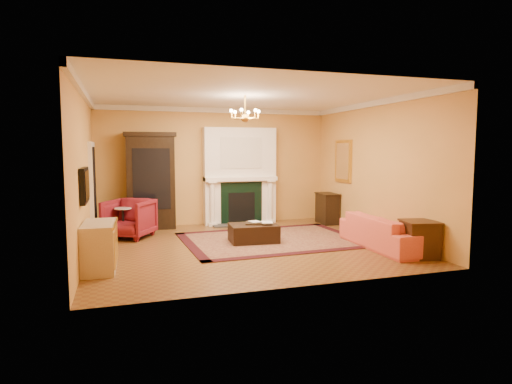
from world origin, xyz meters
name	(u,v)px	position (x,y,z in m)	size (l,w,h in m)	color
floor	(245,246)	(0.00, 0.00, -0.01)	(6.00, 5.50, 0.02)	brown
ceiling	(245,95)	(0.00, 0.00, 3.01)	(6.00, 5.50, 0.02)	white
wall_back	(216,166)	(0.00, 2.76, 1.50)	(6.00, 0.02, 3.00)	#D99E4E
wall_front	(300,181)	(0.00, -2.76, 1.50)	(6.00, 0.02, 3.00)	#D99E4E
wall_left	(83,174)	(-3.01, 0.00, 1.50)	(0.02, 5.50, 3.00)	#D99E4E
wall_right	(376,169)	(3.01, 0.00, 1.50)	(0.02, 5.50, 3.00)	#D99E4E
fireplace	(240,178)	(0.60, 2.57, 1.19)	(1.90, 0.70, 2.50)	white
crown_molding	(233,103)	(0.00, 0.96, 2.94)	(6.00, 5.50, 0.12)	silver
doorway	(93,191)	(-2.95, 1.70, 1.05)	(0.08, 1.05, 2.10)	silver
tv_panel	(85,185)	(-2.95, -0.60, 1.35)	(0.09, 0.95, 0.58)	black
gilt_mirror	(343,161)	(2.97, 1.40, 1.65)	(0.06, 0.76, 1.05)	gold
chandelier	(245,115)	(0.00, 0.00, 2.61)	(0.63, 0.55, 0.53)	gold
oriental_rug	(272,239)	(0.71, 0.34, 0.01)	(3.73, 2.80, 0.01)	#400D15
china_cabinet	(151,183)	(-1.67, 2.49, 1.12)	(1.12, 0.51, 2.25)	black
wingback_armchair	(129,217)	(-2.22, 1.49, 0.47)	(0.91, 0.85, 0.94)	maroon
pedestal_table	(123,220)	(-2.35, 1.63, 0.38)	(0.37, 0.37, 0.66)	black
commode	(99,246)	(-2.73, -0.99, 0.39)	(0.49, 1.03, 0.77)	#BEAE8B
coral_sofa	(385,226)	(2.58, -1.03, 0.43)	(2.19, 0.64, 0.86)	#E35A48
end_table	(419,240)	(2.72, -1.87, 0.32)	(0.55, 0.55, 0.63)	#311B0D
console_table	(327,209)	(2.78, 1.86, 0.38)	(0.39, 0.69, 0.77)	black
leather_ottoman	(253,233)	(0.25, 0.24, 0.20)	(0.98, 0.71, 0.36)	black
ottoman_tray	(257,223)	(0.33, 0.27, 0.40)	(0.45, 0.35, 0.03)	black
book_a	(251,217)	(0.20, 0.26, 0.54)	(0.20, 0.03, 0.27)	gray
book_b	(262,216)	(0.41, 0.17, 0.57)	(0.23, 0.02, 0.31)	gray
topiary_left	(212,169)	(-0.15, 2.53, 1.45)	(0.15, 0.15, 0.41)	tan
topiary_right	(265,167)	(1.27, 2.53, 1.48)	(0.17, 0.17, 0.45)	tan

